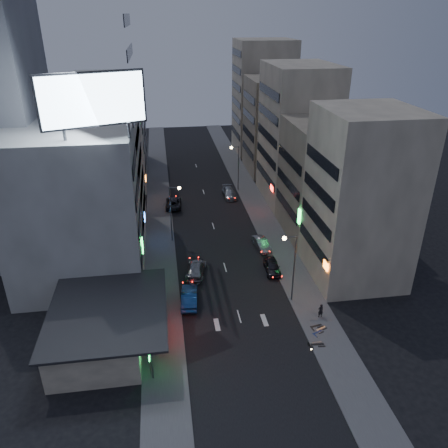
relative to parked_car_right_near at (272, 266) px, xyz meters
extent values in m
plane|color=black|center=(-5.60, -12.19, -0.73)|extent=(180.00, 180.00, 0.00)
cube|color=#4C4C4F|center=(-13.60, 17.81, -0.67)|extent=(4.00, 120.00, 0.12)
cube|color=#4C4C4F|center=(2.40, 17.81, -0.67)|extent=(4.00, 120.00, 0.12)
cube|color=beige|center=(-19.60, -10.19, 1.07)|extent=(8.00, 12.00, 3.60)
cube|color=black|center=(-18.60, -10.19, 3.02)|extent=(11.00, 13.00, 0.25)
cube|color=black|center=(-14.50, -10.19, 2.37)|extent=(0.12, 4.00, 0.90)
cube|color=#FF1E14|center=(-14.42, -10.19, 2.37)|extent=(0.04, 3.70, 0.70)
cube|color=#BABAB5|center=(-22.60, 7.81, 8.27)|extent=(14.00, 24.00, 18.00)
cube|color=beige|center=(9.40, -1.69, 9.27)|extent=(10.00, 11.00, 20.00)
cube|color=tan|center=(9.90, 9.81, 7.27)|extent=(11.00, 12.00, 16.00)
cube|color=beige|center=(9.40, 22.81, 10.27)|extent=(10.00, 14.00, 22.00)
cube|color=#BABAB5|center=(-21.10, 32.81, 9.27)|extent=(11.00, 10.00, 20.00)
cube|color=gray|center=(-21.60, 45.81, 6.77)|extent=(12.00, 10.00, 15.00)
cube|color=tan|center=(9.90, 37.81, 8.27)|extent=(11.00, 12.00, 18.00)
cube|color=beige|center=(10.40, 51.81, 11.27)|extent=(12.00, 12.00, 24.00)
cylinder|color=#595B60|center=(-21.60, -2.19, 18.02)|extent=(0.30, 0.30, 1.50)
cylinder|color=#595B60|center=(-15.60, -2.19, 18.02)|extent=(0.30, 0.30, 1.50)
cube|color=black|center=(-18.60, -2.19, 20.97)|extent=(9.52, 3.75, 5.00)
cube|color=#AECEE8|center=(-18.52, -2.39, 20.97)|extent=(9.04, 3.34, 4.60)
cylinder|color=#595B60|center=(0.70, -6.19, 3.39)|extent=(0.16, 0.16, 8.00)
cylinder|color=#595B60|center=(0.00, -6.19, 7.29)|extent=(1.40, 0.10, 0.10)
sphere|color=#FFD88C|center=(-0.60, -6.19, 7.19)|extent=(0.44, 0.44, 0.44)
cylinder|color=#595B60|center=(-11.90, 9.81, 3.39)|extent=(0.16, 0.16, 8.00)
cylinder|color=#595B60|center=(-11.20, 9.81, 7.29)|extent=(1.40, 0.10, 0.10)
sphere|color=#FFD88C|center=(-10.60, 9.81, 7.19)|extent=(0.44, 0.44, 0.44)
cylinder|color=#595B60|center=(0.70, 27.81, 3.39)|extent=(0.16, 0.16, 8.00)
cylinder|color=#595B60|center=(0.00, 27.81, 7.29)|extent=(1.40, 0.10, 0.10)
sphere|color=#FFD88C|center=(-0.60, 27.81, 7.19)|extent=(0.44, 0.44, 0.44)
imported|color=#25252A|center=(0.00, 0.00, 0.00)|extent=(2.00, 4.40, 1.46)
imported|color=gray|center=(0.00, 5.97, -0.03)|extent=(2.02, 4.41, 1.40)
imported|color=#242328|center=(-11.20, 21.88, 0.00)|extent=(2.77, 5.42, 1.47)
imported|color=#9B9FA3|center=(-1.39, 24.81, 0.01)|extent=(2.18, 5.18, 1.49)
imported|color=navy|center=(-10.60, -5.02, 0.08)|extent=(2.19, 5.08, 1.63)
imported|color=gray|center=(-9.36, 0.67, 0.03)|extent=(3.21, 5.58, 1.52)
imported|color=black|center=(2.78, -9.62, 0.18)|extent=(0.62, 0.45, 1.58)
camera|label=1|loc=(-12.64, -44.76, 28.22)|focal=35.00mm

